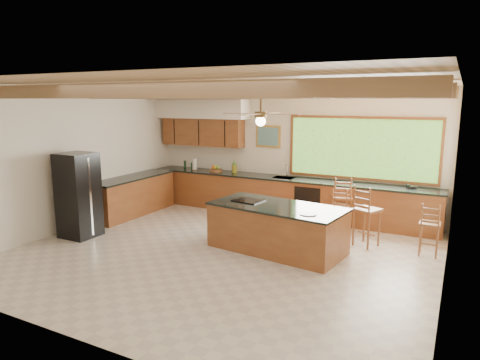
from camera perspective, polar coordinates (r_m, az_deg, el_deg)
The scene contains 9 objects.
ground at distance 7.86m, azimuth -2.30°, elevation -9.69°, with size 7.20×7.20×0.00m, color #BEAD9D.
room_shell at distance 8.04m, azimuth -1.15°, elevation 6.96°, with size 7.27×6.54×3.02m.
counter_run at distance 10.23m, azimuth 0.71°, elevation -2.15°, with size 7.12×3.10×1.25m.
island at distance 7.90m, azimuth 4.94°, elevation -6.36°, with size 2.56×1.45×0.87m.
refrigerator at distance 9.15m, azimuth -20.74°, elevation -1.91°, with size 0.67×0.64×1.70m.
bar_stool_a at distance 9.27m, azimuth 13.34°, elevation -2.44°, with size 0.52×0.52×1.15m.
bar_stool_b at distance 9.00m, azimuth 13.13°, elevation -3.53°, with size 0.39×0.39×0.96m.
bar_stool_c at distance 8.31m, azimuth 16.52°, elevation -3.98°, with size 0.55×0.56×1.17m.
bar_stool_d at distance 8.23m, azimuth 23.99°, elevation -5.50°, with size 0.35×0.35×0.97m.
Camera 1 is at (3.68, -6.39, 2.73)m, focal length 32.00 mm.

